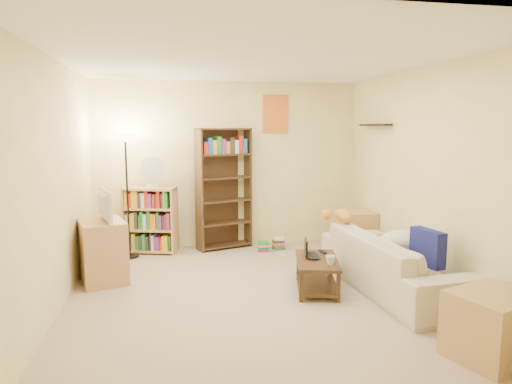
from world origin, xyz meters
The scene contains 19 objects.
room centered at (0.00, 0.01, 1.62)m, with size 4.50×4.54×2.52m.
sofa centered at (1.55, -0.08, 0.31)m, with size 0.98×2.19×0.63m, color beige.
navy_pillow centered at (1.68, -0.54, 0.60)m, with size 0.41×0.12×0.37m, color navy.
cream_blanket centered at (1.70, -0.02, 0.54)m, with size 0.58×0.41×0.25m, color silver.
tabby_cat centered at (1.22, 0.72, 0.71)m, with size 0.49×0.20×0.17m.
coffee_table centered at (0.70, 0.04, 0.22)m, with size 0.62×0.89×0.36m.
laptop centered at (0.72, 0.13, 0.37)m, with size 0.23×0.32×0.02m, color black.
laptop_screen centered at (0.61, 0.16, 0.47)m, with size 0.01×0.27×0.18m, color white.
mug centered at (0.77, -0.18, 0.41)m, with size 0.14×0.14×0.10m, color silver.
tv_remote centered at (0.85, 0.29, 0.37)m, with size 0.05×0.14×0.02m, color black.
tv_stand centered at (-1.70, 0.82, 0.36)m, with size 0.49×0.68×0.73m, color tan.
television centered at (-1.70, 0.82, 0.91)m, with size 0.26×0.63×0.36m, color black.
tall_bookshelf centered at (-0.11, 2.05, 0.95)m, with size 0.86×0.51×1.81m.
short_bookshelf centered at (-1.19, 1.98, 0.48)m, with size 0.80×0.48×0.96m.
desk_fan centered at (-1.14, 1.93, 1.19)m, with size 0.34×0.19×0.45m.
floor_lamp centered at (-1.48, 1.79, 1.39)m, with size 0.30×0.30×1.75m.
side_table centered at (1.72, 1.46, 0.30)m, with size 0.53×0.53×0.61m, color tan.
end_cabinet centered at (1.59, -1.66, 0.27)m, with size 0.64×0.53×0.53m, color tan.
book_stacks centered at (0.57, 1.79, 0.08)m, with size 0.42×0.22×0.18m.
Camera 1 is at (-0.87, -4.67, 1.81)m, focal length 32.00 mm.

